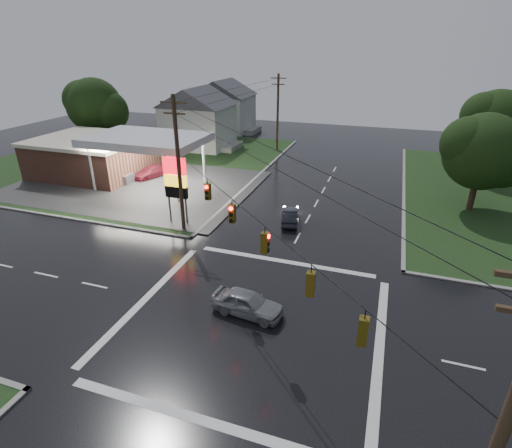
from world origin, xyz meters
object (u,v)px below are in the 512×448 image
(house_far, at_px, (224,105))
(car_north, at_px, (290,216))
(tree_ne_near, at_px, (485,152))
(house_near, at_px, (198,117))
(gas_station, at_px, (100,154))
(tree_ne_far, at_px, (497,123))
(utility_pole_n, at_px, (278,111))
(utility_pole_nw, at_px, (179,164))
(utility_pole_se, at_px, (497,447))
(car_pump, at_px, (151,172))
(tree_nw_behind, at_px, (95,106))
(car_crossing, at_px, (248,303))
(pylon_sign, at_px, (175,179))

(house_far, height_order, car_north, house_far)
(tree_ne_near, bearing_deg, house_near, 158.24)
(gas_station, bearing_deg, tree_ne_near, 3.30)
(house_near, relative_size, house_far, 1.00)
(house_near, relative_size, tree_ne_near, 1.23)
(tree_ne_near, height_order, tree_ne_far, tree_ne_far)
(utility_pole_n, bearing_deg, house_near, -170.09)
(utility_pole_nw, relative_size, utility_pole_se, 1.00)
(utility_pole_n, xyz_separation_m, car_pump, (-10.26, -17.16, -4.79))
(utility_pole_se, bearing_deg, car_north, 115.01)
(house_far, bearing_deg, utility_pole_se, -61.32)
(house_near, height_order, car_north, house_near)
(utility_pole_se, relative_size, house_far, 1.00)
(car_north, bearing_deg, tree_nw_behind, -38.80)
(utility_pole_nw, height_order, house_far, utility_pole_nw)
(gas_station, relative_size, tree_nw_behind, 2.62)
(house_near, relative_size, car_crossing, 2.59)
(utility_pole_se, xyz_separation_m, house_near, (-30.45, 45.50, -1.32))
(utility_pole_nw, distance_m, tree_ne_near, 26.74)
(car_north, distance_m, car_crossing, 13.32)
(tree_nw_behind, relative_size, car_north, 2.60)
(pylon_sign, relative_size, tree_ne_far, 0.61)
(utility_pole_n, relative_size, car_north, 2.73)
(car_north, relative_size, car_pump, 0.82)
(house_near, distance_m, tree_nw_behind, 14.33)
(utility_pole_nw, bearing_deg, gas_station, 147.77)
(utility_pole_nw, distance_m, car_pump, 16.10)
(utility_pole_nw, xyz_separation_m, utility_pole_n, (0.00, 28.50, -0.25))
(utility_pole_nw, relative_size, utility_pole_n, 1.05)
(pylon_sign, bearing_deg, tree_nw_behind, 140.13)
(utility_pole_n, distance_m, car_pump, 20.56)
(utility_pole_se, xyz_separation_m, car_north, (-10.84, 23.24, -5.09))
(gas_station, xyz_separation_m, tree_ne_far, (42.83, 14.29, 3.63))
(house_far, xyz_separation_m, car_crossing, (21.45, -47.55, -3.68))
(house_far, height_order, tree_ne_far, tree_ne_far)
(pylon_sign, relative_size, car_north, 1.56)
(pylon_sign, distance_m, car_north, 10.29)
(gas_station, relative_size, house_far, 2.37)
(utility_pole_se, height_order, tree_ne_far, utility_pole_se)
(utility_pole_se, relative_size, house_near, 1.00)
(house_near, distance_m, car_crossing, 41.18)
(utility_pole_se, bearing_deg, gas_station, 140.30)
(tree_nw_behind, distance_m, tree_ne_far, 51.15)
(tree_ne_near, distance_m, car_pump, 34.27)
(gas_station, distance_m, tree_nw_behind, 13.63)
(tree_ne_far, distance_m, car_pump, 39.57)
(house_near, xyz_separation_m, car_crossing, (20.45, -35.55, -3.68))
(tree_ne_far, bearing_deg, utility_pole_se, -99.98)
(utility_pole_nw, bearing_deg, car_crossing, -45.15)
(pylon_sign, xyz_separation_m, utility_pole_nw, (1.00, -1.00, 1.71))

